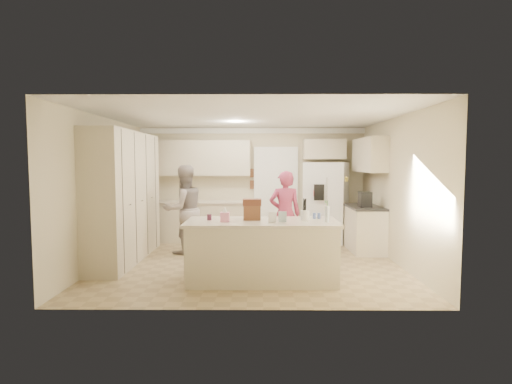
{
  "coord_description": "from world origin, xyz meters",
  "views": [
    {
      "loc": [
        0.15,
        -7.05,
        1.8
      ],
      "look_at": [
        0.1,
        0.35,
        1.25
      ],
      "focal_mm": 28.0,
      "sensor_mm": 36.0,
      "label": 1
    }
  ],
  "objects_px": {
    "tissue_box": "(225,217)",
    "teen_boy": "(184,209)",
    "island_base": "(262,252)",
    "refrigerator": "(326,202)",
    "teen_girl": "(285,214)",
    "coffee_maker": "(365,199)",
    "dollhouse_body": "(252,213)",
    "utensil_crock": "(305,215)"
  },
  "relations": [
    {
      "from": "island_base",
      "to": "teen_girl",
      "type": "xyz_separation_m",
      "value": [
        0.45,
        1.58,
        0.38
      ]
    },
    {
      "from": "coffee_maker",
      "to": "tissue_box",
      "type": "xyz_separation_m",
      "value": [
        -2.6,
        -2.0,
        -0.07
      ]
    },
    {
      "from": "island_base",
      "to": "coffee_maker",
      "type": "bearing_deg",
      "value": 42.83
    },
    {
      "from": "teen_girl",
      "to": "utensil_crock",
      "type": "bearing_deg",
      "value": 94.66
    },
    {
      "from": "refrigerator",
      "to": "tissue_box",
      "type": "xyz_separation_m",
      "value": [
        -2.03,
        -3.16,
        0.1
      ]
    },
    {
      "from": "refrigerator",
      "to": "tissue_box",
      "type": "height_order",
      "value": "refrigerator"
    },
    {
      "from": "tissue_box",
      "to": "refrigerator",
      "type": "bearing_deg",
      "value": 57.26
    },
    {
      "from": "utensil_crock",
      "to": "teen_girl",
      "type": "distance_m",
      "value": 1.55
    },
    {
      "from": "dollhouse_body",
      "to": "coffee_maker",
      "type": "bearing_deg",
      "value": 39.29
    },
    {
      "from": "island_base",
      "to": "tissue_box",
      "type": "height_order",
      "value": "tissue_box"
    },
    {
      "from": "teen_girl",
      "to": "island_base",
      "type": "bearing_deg",
      "value": 71.28
    },
    {
      "from": "island_base",
      "to": "tissue_box",
      "type": "xyz_separation_m",
      "value": [
        -0.55,
        -0.1,
        0.56
      ]
    },
    {
      "from": "island_base",
      "to": "tissue_box",
      "type": "distance_m",
      "value": 0.79
    },
    {
      "from": "refrigerator",
      "to": "teen_boy",
      "type": "height_order",
      "value": "refrigerator"
    },
    {
      "from": "island_base",
      "to": "dollhouse_body",
      "type": "height_order",
      "value": "dollhouse_body"
    },
    {
      "from": "coffee_maker",
      "to": "dollhouse_body",
      "type": "distance_m",
      "value": 2.84
    },
    {
      "from": "dollhouse_body",
      "to": "utensil_crock",
      "type": "bearing_deg",
      "value": -3.58
    },
    {
      "from": "teen_boy",
      "to": "utensil_crock",
      "type": "bearing_deg",
      "value": 105.21
    },
    {
      "from": "tissue_box",
      "to": "dollhouse_body",
      "type": "xyz_separation_m",
      "value": [
        0.4,
        0.2,
        0.04
      ]
    },
    {
      "from": "island_base",
      "to": "teen_girl",
      "type": "bearing_deg",
      "value": 74.11
    },
    {
      "from": "refrigerator",
      "to": "teen_girl",
      "type": "distance_m",
      "value": 1.81
    },
    {
      "from": "coffee_maker",
      "to": "teen_girl",
      "type": "bearing_deg",
      "value": -168.61
    },
    {
      "from": "island_base",
      "to": "utensil_crock",
      "type": "bearing_deg",
      "value": 4.4
    },
    {
      "from": "tissue_box",
      "to": "teen_boy",
      "type": "xyz_separation_m",
      "value": [
        -0.98,
        1.97,
        -0.12
      ]
    },
    {
      "from": "teen_boy",
      "to": "dollhouse_body",
      "type": "bearing_deg",
      "value": 92.99
    },
    {
      "from": "coffee_maker",
      "to": "tissue_box",
      "type": "distance_m",
      "value": 3.28
    },
    {
      "from": "tissue_box",
      "to": "teen_girl",
      "type": "xyz_separation_m",
      "value": [
        1.0,
        1.68,
        -0.17
      ]
    },
    {
      "from": "refrigerator",
      "to": "coffee_maker",
      "type": "xyz_separation_m",
      "value": [
        0.57,
        -1.16,
        0.17
      ]
    },
    {
      "from": "refrigerator",
      "to": "dollhouse_body",
      "type": "relative_size",
      "value": 6.92
    },
    {
      "from": "coffee_maker",
      "to": "refrigerator",
      "type": "bearing_deg",
      "value": 116.17
    },
    {
      "from": "refrigerator",
      "to": "coffee_maker",
      "type": "relative_size",
      "value": 6.0
    },
    {
      "from": "tissue_box",
      "to": "dollhouse_body",
      "type": "relative_size",
      "value": 0.54
    },
    {
      "from": "coffee_maker",
      "to": "teen_girl",
      "type": "height_order",
      "value": "teen_girl"
    },
    {
      "from": "island_base",
      "to": "utensil_crock",
      "type": "relative_size",
      "value": 14.67
    },
    {
      "from": "utensil_crock",
      "to": "teen_boy",
      "type": "xyz_separation_m",
      "value": [
        -2.18,
        1.82,
        -0.13
      ]
    },
    {
      "from": "teen_girl",
      "to": "coffee_maker",
      "type": "bearing_deg",
      "value": -171.44
    },
    {
      "from": "tissue_box",
      "to": "teen_girl",
      "type": "bearing_deg",
      "value": 59.22
    },
    {
      "from": "island_base",
      "to": "teen_girl",
      "type": "height_order",
      "value": "teen_girl"
    },
    {
      "from": "utensil_crock",
      "to": "teen_girl",
      "type": "bearing_deg",
      "value": 97.49
    },
    {
      "from": "teen_girl",
      "to": "tissue_box",
      "type": "bearing_deg",
      "value": 56.4
    },
    {
      "from": "utensil_crock",
      "to": "dollhouse_body",
      "type": "bearing_deg",
      "value": 176.42
    },
    {
      "from": "coffee_maker",
      "to": "dollhouse_body",
      "type": "xyz_separation_m",
      "value": [
        -2.2,
        -1.8,
        -0.03
      ]
    }
  ]
}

